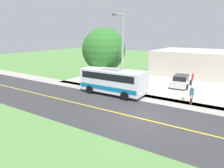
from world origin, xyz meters
TOP-DOWN VIEW (x-y plane):
  - ground_plane at (0.00, 0.00)m, footprint 120.00×120.00m
  - road_surface at (0.00, 0.00)m, footprint 8.00×100.00m
  - sidewalk at (-5.20, 0.00)m, footprint 2.40×100.00m
  - parking_lot_surface at (-12.40, 3.00)m, footprint 14.00×36.00m
  - road_centre_line at (0.00, 0.00)m, footprint 0.16×100.00m
  - shuttle_bus_front at (-4.57, -5.51)m, footprint 2.78×7.27m
  - pedestrian_with_bags at (-5.54, 2.50)m, footprint 0.72×0.34m
  - stop_sign at (-6.10, 2.31)m, footprint 0.76×0.07m
  - street_light_pole at (-4.88, -4.62)m, footprint 1.97×0.24m
  - parked_car_near at (-12.03, -0.26)m, footprint 4.55×2.34m
  - tree_curbside at (-7.40, -8.74)m, footprint 5.37×5.37m

SIDE VIEW (x-z plane):
  - ground_plane at x=0.00m, z-range 0.00..0.00m
  - sidewalk at x=-5.20m, z-range 0.00..0.01m
  - parking_lot_surface at x=-12.40m, z-range 0.00..0.01m
  - road_surface at x=0.00m, z-range 0.00..0.01m
  - road_centre_line at x=0.00m, z-range 0.01..0.01m
  - parked_car_near at x=-12.03m, z-range -0.04..1.41m
  - pedestrian_with_bags at x=-5.54m, z-range 0.07..1.86m
  - shuttle_bus_front at x=-4.57m, z-range 0.14..2.93m
  - stop_sign at x=-6.10m, z-range 0.52..3.40m
  - tree_curbside at x=-7.40m, z-range 0.89..8.04m
  - street_light_pole at x=-4.88m, z-range 0.41..8.83m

